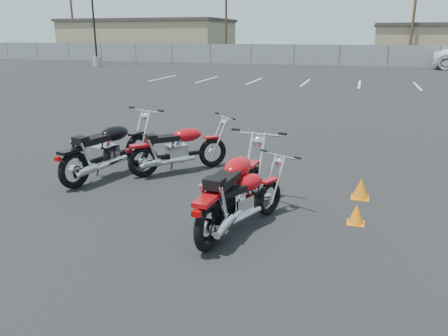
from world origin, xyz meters
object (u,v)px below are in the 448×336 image
(motorcycle_second_black, at_px, (108,150))
(motorcycle_rear_red, at_px, (242,200))
(motorcycle_front_red, at_px, (179,148))
(motorcycle_third_red, at_px, (233,191))

(motorcycle_second_black, distance_m, motorcycle_rear_red, 3.48)
(motorcycle_second_black, bearing_deg, motorcycle_front_red, 29.60)
(motorcycle_front_red, bearing_deg, motorcycle_rear_red, -49.21)
(motorcycle_front_red, height_order, motorcycle_third_red, motorcycle_third_red)
(motorcycle_front_red, bearing_deg, motorcycle_second_black, -150.40)
(motorcycle_rear_red, bearing_deg, motorcycle_second_black, 153.73)
(motorcycle_second_black, xyz_separation_m, motorcycle_third_red, (2.97, -1.49, 0.00))
(motorcycle_third_red, relative_size, motorcycle_rear_red, 1.31)
(motorcycle_front_red, distance_m, motorcycle_second_black, 1.38)
(motorcycle_second_black, xyz_separation_m, motorcycle_rear_red, (3.12, -1.54, -0.11))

